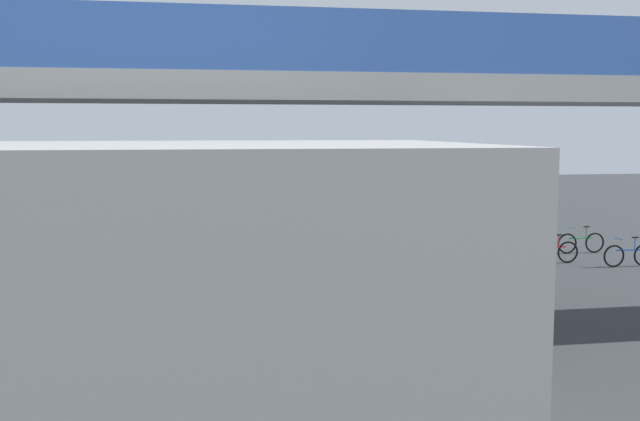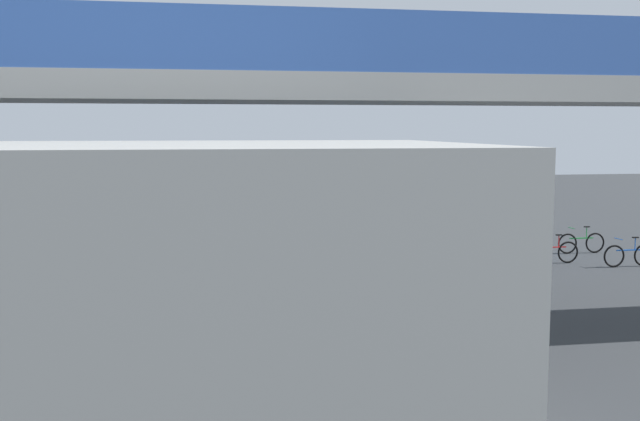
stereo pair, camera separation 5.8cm
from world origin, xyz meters
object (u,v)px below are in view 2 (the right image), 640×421
Objects in this scene: bicycle_red at (553,252)px; pedestrian at (414,220)px; traffic_sign at (177,192)px; bicycle_green at (581,243)px; bicycle_blue at (629,255)px; city_bus at (310,203)px.

bicycle_red is 0.99× the size of pedestrian.
traffic_sign is at bearing -31.84° from bicycle_red.
bicycle_red is at bearing 148.16° from traffic_sign.
bicycle_blue is (-0.16, 2.67, 0.00)m from bicycle_green.
bicycle_red and bicycle_blue have the same top height.
pedestrian is at bearing -49.57° from bicycle_blue.
bicycle_green is at bearing -86.58° from bicycle_blue.
traffic_sign is (12.07, -7.49, 1.52)m from bicycle_red.
bicycle_green is at bearing -138.75° from bicycle_red.
bicycle_red is 0.63× the size of traffic_sign.
pedestrian is at bearing -149.32° from city_bus.
pedestrian reaches higher than bicycle_green.
bicycle_red is at bearing 121.04° from pedestrian.
bicycle_red is at bearing 161.75° from city_bus.
city_bus is 6.52× the size of bicycle_green.
bicycle_green is (-1.95, -1.71, 0.00)m from bicycle_red.
city_bus is 5.32m from pedestrian.
pedestrian is (-4.49, -2.66, -1.00)m from city_bus.
bicycle_green is 15.24m from traffic_sign.
city_bus reaches higher than bicycle_red.
bicycle_green is 1.00× the size of bicycle_blue.
city_bus is 9.71m from bicycle_green.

